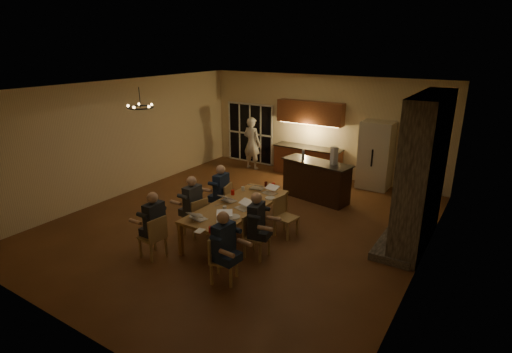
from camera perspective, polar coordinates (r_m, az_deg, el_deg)
The scene contains 44 objects.
floor at distance 9.71m, azimuth -1.93°, elevation -6.59°, with size 9.00×9.00×0.00m, color brown.
back_wall at distance 13.02m, azimuth 9.36°, elevation 7.12°, with size 8.00×0.04×3.20m, color beige.
left_wall at distance 11.83m, azimuth -18.39°, elevation 5.28°, with size 0.04×9.00×3.20m, color beige.
right_wall at distance 7.73m, azimuth 23.39°, elevation -2.10°, with size 0.04×9.00×3.20m, color beige.
ceiling at distance 8.84m, azimuth -2.16°, elevation 12.66°, with size 8.00×9.00×0.04m, color white.
french_doors at distance 14.34m, azimuth -0.81°, elevation 6.16°, with size 1.86×0.08×2.10m, color black.
fireplace at distance 8.90m, azimuth 22.74°, elevation 0.60°, with size 0.58×2.50×3.20m, color #776B5D.
kitchenette at distance 12.94m, azimuth 7.48°, elevation 5.32°, with size 2.24×0.68×2.40m, color brown, non-canonical shape.
refrigerator at distance 12.21m, azimuth 16.71°, elevation 2.92°, with size 0.90×0.68×2.00m, color beige.
dining_table at distance 8.93m, azimuth -2.63°, elevation -6.29°, with size 1.10×2.75×0.75m, color #A58142.
bar_island at distance 11.06m, azimuth 8.59°, elevation -0.57°, with size 1.94×0.68×1.08m, color black.
chair_left_near at distance 8.34m, azimuth -14.61°, elevation -8.30°, with size 0.44×0.44×0.89m, color tan, non-canonical shape.
chair_left_mid at distance 9.06m, azimuth -8.71°, elevation -5.65°, with size 0.44×0.44×0.89m, color tan, non-canonical shape.
chair_left_far at distance 9.85m, azimuth -5.05°, elevation -3.47°, with size 0.44×0.44×0.89m, color tan, non-canonical shape.
chair_right_near at distance 7.32m, azimuth -4.59°, elevation -11.67°, with size 0.44×0.44×0.89m, color tan, non-canonical shape.
chair_right_mid at distance 8.07m, azimuth 0.13°, elevation -8.57°, with size 0.44×0.44×0.89m, color tan, non-canonical shape.
chair_right_far at distance 8.94m, azimuth 4.33°, elevation -5.81°, with size 0.44×0.44×0.89m, color tan, non-canonical shape.
person_left_near at distance 8.24m, azimuth -14.25°, elevation -6.69°, with size 0.60×0.60×1.38m, color #252930, non-canonical shape.
person_right_near at distance 7.18m, azimuth -4.60°, elevation -10.10°, with size 0.60×0.60×1.38m, color #1D2E48, non-canonical shape.
person_left_mid at distance 9.00m, azimuth -9.01°, elevation -4.14°, with size 0.60×0.60×1.38m, color #373C41, non-canonical shape.
person_right_mid at distance 7.97m, azimuth 0.05°, elevation -6.97°, with size 0.60×0.60×1.38m, color #252930, non-canonical shape.
person_left_far at distance 9.70m, azimuth -4.97°, elevation -2.26°, with size 0.60×0.60×1.38m, color #1D2E48, non-canonical shape.
standing_person at distance 13.60m, azimuth -0.59°, elevation 4.79°, with size 0.65×0.43×1.78m, color silver.
chandelier at distance 9.45m, azimuth -16.17°, elevation 9.46°, with size 0.57×0.57×0.03m, color black.
laptop_a at distance 8.14m, azimuth -8.18°, elevation -5.28°, with size 0.32×0.28×0.23m, color silver, non-canonical shape.
laptop_b at distance 7.99m, azimuth -4.55°, elevation -5.59°, with size 0.32×0.28×0.23m, color silver, non-canonical shape.
laptop_c at distance 8.97m, azimuth -3.89°, elevation -2.82°, with size 0.32×0.28×0.23m, color silver, non-canonical shape.
laptop_d at distance 8.53m, azimuth -1.94°, elevation -3.93°, with size 0.32×0.28×0.23m, color silver, non-canonical shape.
laptop_e at distance 9.70m, azimuth 0.14°, elevation -1.11°, with size 0.32×0.28×0.23m, color silver, non-canonical shape.
laptop_f at distance 9.39m, azimuth 1.94°, elevation -1.79°, with size 0.32×0.28×0.23m, color silver, non-canonical shape.
mug_front at distance 8.49m, azimuth -4.49°, elevation -4.55°, with size 0.09×0.09×0.10m, color silver.
mug_mid at distance 9.14m, azimuth 0.28°, elevation -2.79°, with size 0.07×0.07×0.10m, color silver.
mug_back at distance 9.59m, azimuth -1.88°, elevation -1.75°, with size 0.08×0.08×0.10m, color silver.
redcup_near at distance 7.56m, azimuth -6.46°, elevation -7.56°, with size 0.08×0.08×0.12m, color red.
redcup_mid at distance 9.34m, azimuth -3.35°, elevation -2.28°, with size 0.08×0.08×0.12m, color red.
redcup_far at distance 9.78m, azimuth 2.49°, elevation -1.27°, with size 0.09×0.09×0.12m, color red.
can_silver at distance 8.20m, azimuth -5.20°, elevation -5.37°, with size 0.06×0.06×0.12m, color #B2B2B7.
can_cola at distance 9.86m, azimuth 1.41°, elevation -1.09°, with size 0.07×0.07×0.12m, color #3F0F0C.
plate_near at distance 8.18m, azimuth -3.22°, elevation -5.77°, with size 0.28×0.28×0.02m, color silver.
plate_left at distance 8.28m, azimuth -8.55°, elevation -5.64°, with size 0.27×0.27×0.02m, color silver.
plate_far at distance 9.13m, azimuth 2.03°, elevation -3.09°, with size 0.23×0.23×0.02m, color silver.
notepad at distance 7.67m, azimuth -8.04°, elevation -7.69°, with size 0.15×0.21×0.01m, color white.
bar_bottle at distance 11.16m, azimuth 6.75°, elevation 3.22°, with size 0.08×0.08×0.24m, color #99999E.
bar_blender at distance 10.67m, azimuth 11.10°, elevation 2.92°, with size 0.15×0.15×0.47m, color silver.
Camera 1 is at (4.99, -7.24, 4.12)m, focal length 28.00 mm.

